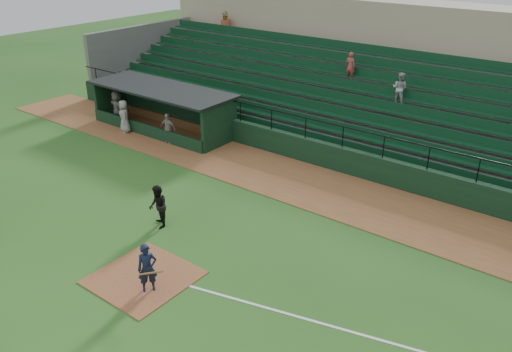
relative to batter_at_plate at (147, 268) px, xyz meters
The scene contains 11 objects.
ground 1.70m from the batter_at_plate, 116.02° to the left, with size 90.00×90.00×0.00m, color #27571C.
warning_track 9.39m from the batter_at_plate, 93.99° to the left, with size 40.00×4.00×0.03m, color brown.
home_plate_dirt 1.10m from the batter_at_plate, 152.94° to the left, with size 3.00×3.00×0.03m, color brown.
foul_line 7.82m from the batter_at_plate, 19.01° to the left, with size 18.00×0.09×0.01m, color white.
stadium_structure 17.86m from the batter_at_plate, 92.10° to the left, with size 38.00×13.08×6.40m.
dugout 15.07m from the batter_at_plate, 133.68° to the left, with size 8.90×3.20×2.42m.
batter_at_plate is the anchor object (origin of this frame).
umpire 3.92m from the batter_at_plate, 132.41° to the left, with size 0.82×0.64×1.69m, color black.
dugout_player_a 12.53m from the batter_at_plate, 133.34° to the left, with size 0.95×0.40×1.62m, color #99958F.
dugout_player_b 14.63m from the batter_at_plate, 143.04° to the left, with size 0.89×0.58×1.82m, color gray.
dugout_player_c 16.31m from the batter_at_plate, 144.10° to the left, with size 1.78×0.57×1.92m, color gray.
Camera 1 is at (11.29, -9.75, 10.19)m, focal length 36.40 mm.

